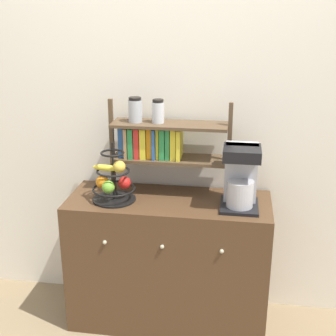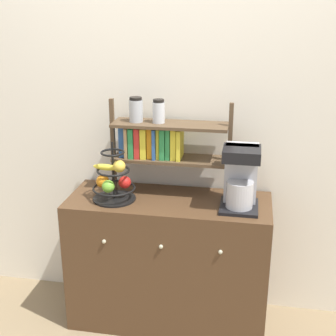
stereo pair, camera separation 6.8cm
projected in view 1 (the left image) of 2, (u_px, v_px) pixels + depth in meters
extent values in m
cube|color=silver|center=(176.00, 107.00, 2.80)|extent=(7.00, 0.05, 2.60)
cube|color=#4C331E|center=(169.00, 261.00, 2.84)|extent=(1.18, 0.46, 0.81)
sphere|color=#B2AD8C|center=(105.00, 242.00, 2.59)|extent=(0.02, 0.02, 0.02)
sphere|color=#B2AD8C|center=(162.00, 247.00, 2.55)|extent=(0.02, 0.02, 0.02)
sphere|color=#B2AD8C|center=(222.00, 251.00, 2.50)|extent=(0.02, 0.02, 0.02)
cube|color=black|center=(239.00, 206.00, 2.60)|extent=(0.21, 0.24, 0.02)
cube|color=#B7B7BC|center=(241.00, 172.00, 2.61)|extent=(0.18, 0.10, 0.33)
cylinder|color=#B7B7BC|center=(240.00, 194.00, 2.56)|extent=(0.15, 0.15, 0.15)
cube|color=black|center=(242.00, 153.00, 2.49)|extent=(0.20, 0.19, 0.06)
cylinder|color=black|center=(114.00, 199.00, 2.70)|extent=(0.25, 0.25, 0.01)
cylinder|color=black|center=(113.00, 171.00, 2.64)|extent=(0.01, 0.01, 0.34)
torus|color=black|center=(114.00, 189.00, 2.68)|extent=(0.25, 0.25, 0.01)
torus|color=black|center=(113.00, 171.00, 2.64)|extent=(0.19, 0.19, 0.01)
torus|color=black|center=(112.00, 153.00, 2.61)|extent=(0.14, 0.14, 0.01)
sphere|color=red|center=(125.00, 183.00, 2.67)|extent=(0.07, 0.07, 0.07)
sphere|color=#6BAD33|center=(108.00, 187.00, 2.61)|extent=(0.07, 0.07, 0.07)
sphere|color=orange|center=(102.00, 182.00, 2.68)|extent=(0.08, 0.08, 0.08)
ellipsoid|color=yellow|center=(105.00, 168.00, 2.63)|extent=(0.15, 0.05, 0.04)
sphere|color=gold|center=(119.00, 167.00, 2.61)|extent=(0.07, 0.07, 0.07)
cube|color=brown|center=(112.00, 145.00, 2.77)|extent=(0.02, 0.02, 0.56)
cube|color=brown|center=(229.00, 151.00, 2.68)|extent=(0.02, 0.02, 0.56)
cube|color=brown|center=(170.00, 159.00, 2.75)|extent=(0.67, 0.20, 0.02)
cube|color=brown|center=(170.00, 125.00, 2.68)|extent=(0.67, 0.20, 0.02)
cube|color=#2D599E|center=(123.00, 141.00, 2.75)|extent=(0.03, 0.12, 0.18)
cube|color=tan|center=(128.00, 141.00, 2.75)|extent=(0.02, 0.16, 0.18)
cube|color=#2D8C47|center=(133.00, 141.00, 2.75)|extent=(0.03, 0.16, 0.18)
cube|color=red|center=(139.00, 141.00, 2.74)|extent=(0.03, 0.15, 0.18)
cube|color=yellow|center=(145.00, 142.00, 2.74)|extent=(0.03, 0.15, 0.18)
cube|color=orange|center=(151.00, 142.00, 2.73)|extent=(0.03, 0.12, 0.18)
cube|color=#2D599E|center=(155.00, 142.00, 2.73)|extent=(0.02, 0.16, 0.18)
cube|color=yellow|center=(159.00, 142.00, 2.72)|extent=(0.02, 0.12, 0.18)
cube|color=#2D8C47|center=(163.00, 143.00, 2.72)|extent=(0.03, 0.14, 0.18)
cube|color=#2D8C47|center=(169.00, 143.00, 2.72)|extent=(0.03, 0.13, 0.18)
cube|color=yellow|center=(174.00, 143.00, 2.71)|extent=(0.03, 0.13, 0.18)
cube|color=yellow|center=(180.00, 143.00, 2.71)|extent=(0.02, 0.15, 0.18)
cylinder|color=#ADB2B7|center=(135.00, 111.00, 2.68)|extent=(0.08, 0.08, 0.13)
cylinder|color=black|center=(135.00, 99.00, 2.66)|extent=(0.07, 0.07, 0.02)
cylinder|color=silver|center=(158.00, 113.00, 2.67)|extent=(0.07, 0.07, 0.12)
cylinder|color=black|center=(158.00, 101.00, 2.64)|extent=(0.06, 0.06, 0.02)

